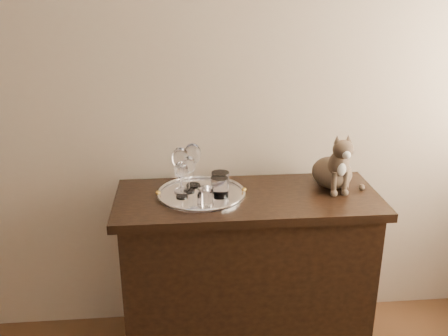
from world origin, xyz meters
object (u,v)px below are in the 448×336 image
at_px(tumbler_a, 220,187).
at_px(wine_glass_d, 189,174).
at_px(wine_glass_b, 193,165).
at_px(cat, 333,158).
at_px(tumbler_c, 220,182).
at_px(wine_glass_c, 181,180).
at_px(tray, 202,194).
at_px(wine_glass_a, 181,170).
at_px(tumbler_b, 205,197).
at_px(sideboard, 246,276).

bearing_deg(tumbler_a, wine_glass_d, 153.11).
distance_m(wine_glass_b, cat, 0.65).
bearing_deg(tumbler_c, wine_glass_c, -164.35).
relative_size(tray, wine_glass_a, 1.89).
bearing_deg(tumbler_b, wine_glass_b, 101.20).
height_order(sideboard, wine_glass_d, wine_glass_d).
height_order(wine_glass_c, cat, cat).
xyz_separation_m(tumbler_c, cat, (0.53, 0.03, 0.09)).
bearing_deg(wine_glass_d, wine_glass_b, 72.27).
bearing_deg(tumbler_b, wine_glass_a, 121.60).
distance_m(wine_glass_a, tumbler_b, 0.21).
bearing_deg(cat, tumbler_b, -167.42).
height_order(tumbler_b, tumbler_c, tumbler_c).
relative_size(sideboard, wine_glass_c, 7.14).
distance_m(tumbler_b, cat, 0.64).
bearing_deg(wine_glass_b, wine_glass_a, -132.65).
xyz_separation_m(tumbler_a, cat, (0.54, 0.09, 0.09)).
distance_m(tumbler_c, cat, 0.54).
height_order(wine_glass_a, wine_glass_c, wine_glass_a).
height_order(wine_glass_a, tumbler_a, wine_glass_a).
xyz_separation_m(wine_glass_b, wine_glass_c, (-0.06, -0.13, -0.02)).
distance_m(wine_glass_c, tumbler_a, 0.17).
relative_size(wine_glass_a, tumbler_b, 2.65).
height_order(tumbler_a, tumbler_c, tumbler_c).
distance_m(tray, tumbler_c, 0.10).
distance_m(wine_glass_b, wine_glass_c, 0.14).
relative_size(wine_glass_b, wine_glass_c, 1.24).
distance_m(sideboard, tumbler_b, 0.52).
xyz_separation_m(wine_glass_b, cat, (0.65, -0.05, 0.03)).
relative_size(tumbler_b, tumbler_c, 0.87).
height_order(sideboard, tumbler_a, tumbler_a).
relative_size(wine_glass_b, tumbler_c, 2.26).
bearing_deg(wine_glass_d, cat, 1.62).
xyz_separation_m(tumbler_b, tumbler_c, (0.08, 0.15, 0.01)).
height_order(wine_glass_a, tumbler_c, wine_glass_a).
distance_m(tray, cat, 0.63).
bearing_deg(wine_glass_c, sideboard, 1.45).
distance_m(wine_glass_c, cat, 0.71).
bearing_deg(tray, tumbler_b, -85.22).
bearing_deg(cat, wine_glass_b, 171.87).
bearing_deg(cat, wine_glass_a, 177.21).
distance_m(sideboard, cat, 0.70).
height_order(tumbler_a, tumbler_b, tumbler_a).
distance_m(sideboard, wine_glass_d, 0.58).
bearing_deg(wine_glass_d, tumbler_b, -67.37).
bearing_deg(wine_glass_d, sideboard, -11.39).
bearing_deg(cat, tumbler_a, -174.54).
bearing_deg(tumbler_a, wine_glass_c, 177.27).
xyz_separation_m(sideboard, tumbler_b, (-0.20, -0.11, 0.47)).
height_order(tray, wine_glass_c, wine_glass_c).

